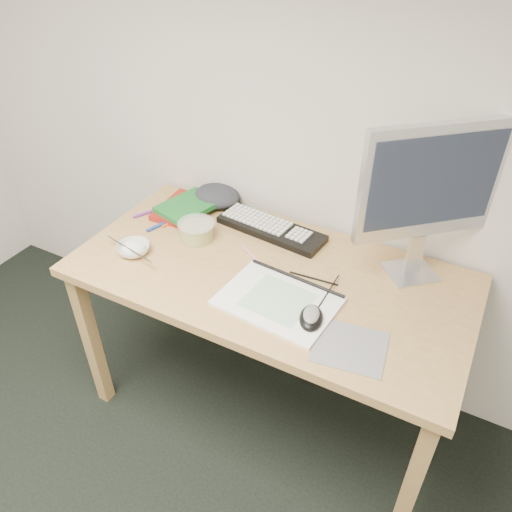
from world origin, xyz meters
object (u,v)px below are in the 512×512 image
Objects in this scene: desk at (269,290)px; rice_bowl at (134,249)px; keyboard at (271,229)px; monitor at (430,186)px; sketchpad at (278,301)px.

desk is 11.68× the size of rice_bowl.
keyboard reaches higher than desk.
monitor reaches higher than keyboard.
monitor reaches higher than rice_bowl.
monitor is at bearing 27.39° from desk.
keyboard is 0.64m from monitor.
keyboard reaches higher than sketchpad.
rice_bowl is (-0.38, -0.37, 0.01)m from keyboard.
keyboard is at bearing 138.23° from monitor.
sketchpad is 0.86× the size of keyboard.
monitor reaches higher than sketchpad.
keyboard is 3.63× the size of rice_bowl.
sketchpad is 0.60m from monitor.
sketchpad is 0.68× the size of monitor.
monitor is at bearing 51.18° from sketchpad.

